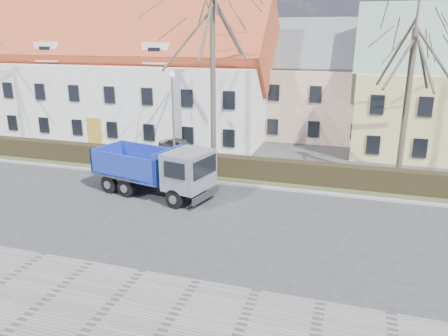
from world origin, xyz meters
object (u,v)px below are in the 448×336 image
(dump_truck, at_px, (150,169))
(cart_frame, at_px, (162,172))
(streetlight, at_px, (173,120))
(parked_car_a, at_px, (181,147))

(dump_truck, height_order, cart_frame, dump_truck)
(dump_truck, relative_size, streetlight, 1.13)
(dump_truck, xyz_separation_m, parked_car_a, (-1.49, 8.04, -0.83))
(parked_car_a, bearing_deg, streetlight, -146.79)
(streetlight, bearing_deg, dump_truck, -81.64)
(streetlight, xyz_separation_m, parked_car_a, (-0.73, 2.89, -2.58))
(parked_car_a, bearing_deg, dump_truck, -150.53)
(streetlight, xyz_separation_m, cart_frame, (0.06, -2.15, -2.92))
(cart_frame, relative_size, parked_car_a, 0.17)
(dump_truck, xyz_separation_m, streetlight, (-0.76, 5.16, 1.76))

